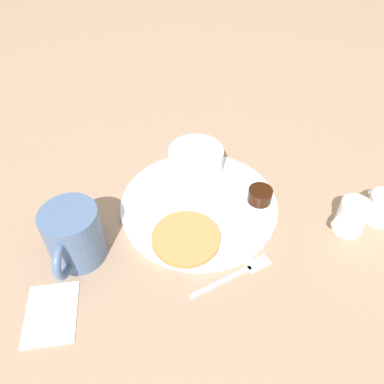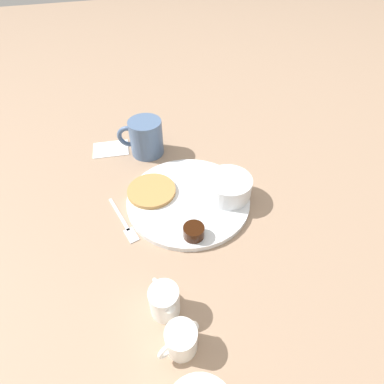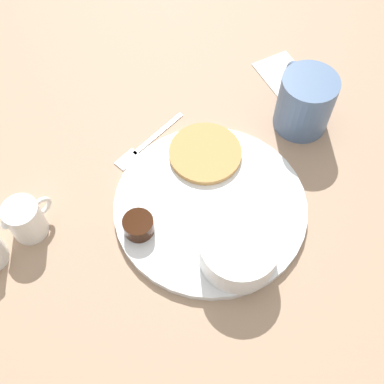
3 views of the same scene
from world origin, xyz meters
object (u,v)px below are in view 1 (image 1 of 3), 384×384
at_px(plate, 199,205).
at_px(fork, 240,272).
at_px(bowl, 196,159).
at_px(creamer_pitcher_near, 352,217).
at_px(coffee_mug, 74,236).
at_px(creamer_pitcher_far, 382,207).

xyz_separation_m(plate, fork, (0.15, 0.03, -0.00)).
height_order(bowl, creamer_pitcher_near, creamer_pitcher_near).
height_order(bowl, coffee_mug, coffee_mug).
xyz_separation_m(coffee_mug, fork, (0.09, 0.24, -0.05)).
bearing_deg(bowl, creamer_pitcher_near, 47.02).
bearing_deg(creamer_pitcher_near, fork, -79.40).
height_order(plate, creamer_pitcher_near, creamer_pitcher_near).
distance_m(bowl, fork, 0.24).
height_order(creamer_pitcher_near, creamer_pitcher_far, creamer_pitcher_near).
distance_m(coffee_mug, creamer_pitcher_near, 0.44).
bearing_deg(plate, fork, 9.87).
xyz_separation_m(coffee_mug, creamer_pitcher_far, (0.05, 0.50, -0.02)).
bearing_deg(bowl, fork, 2.08).
relative_size(bowl, fork, 0.74).
distance_m(bowl, coffee_mug, 0.27).
height_order(coffee_mug, creamer_pitcher_near, coffee_mug).
bearing_deg(creamer_pitcher_far, plate, -108.89).
bearing_deg(bowl, creamer_pitcher_far, 55.72).
bearing_deg(creamer_pitcher_far, coffee_mug, -95.33).
distance_m(creamer_pitcher_far, fork, 0.27).
bearing_deg(bowl, coffee_mug, -58.14).
distance_m(creamer_pitcher_near, fork, 0.21).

